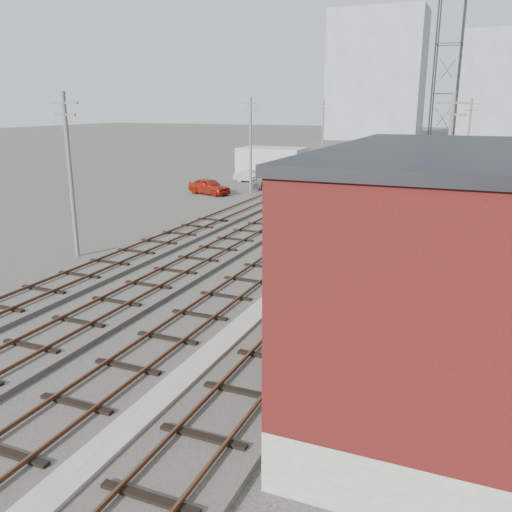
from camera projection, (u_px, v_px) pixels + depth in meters
The scene contains 23 objects.
ground at pixel (403, 180), 61.72m from camera, with size 320.00×320.00×0.00m, color #282621.
track_right at pixel (397, 214), 42.10m from camera, with size 3.20×90.00×0.39m.
track_mid_right at pixel (347, 210), 43.59m from camera, with size 3.20×90.00×0.39m.
track_mid_left at pixel (300, 207), 45.07m from camera, with size 3.20×90.00×0.39m.
track_left at pixel (255, 204), 46.56m from camera, with size 3.20×90.00×0.39m.
platform_curb at pixel (243, 327), 20.63m from camera, with size 0.90×28.00×0.26m, color gray.
brick_building at pixel (440, 276), 15.31m from camera, with size 6.54×12.20×7.22m.
lattice_tower at pixel (443, 118), 35.44m from camera, with size 1.60×1.60×15.00m.
utility_pole_left_a at pixel (70, 171), 29.53m from camera, with size 1.80×0.24×9.00m.
utility_pole_left_b at pixel (251, 143), 51.74m from camera, with size 1.80×0.24×9.00m.
utility_pole_left_c at pixel (323, 131), 73.95m from camera, with size 1.80×0.24×9.00m.
utility_pole_right_a at pixel (447, 171), 29.58m from camera, with size 1.80×0.24×9.00m.
utility_pole_right_b at pixel (468, 140), 56.23m from camera, with size 1.80×0.24×9.00m.
apartment_left at pixel (376, 76), 131.00m from camera, with size 22.00×14.00×30.00m, color gray.
apartment_right at pixel (492, 85), 135.20m from camera, with size 16.00×12.00×26.00m, color gray.
shed_left at pixel (272, 161), 67.23m from camera, with size 8.00×5.00×3.20m, color gray.
shed_right at pixel (491, 158), 66.72m from camera, with size 6.00×6.00×4.00m, color gray.
signal_mast at pixel (294, 307), 15.59m from camera, with size 0.40×0.42×4.45m.
switch_stand at pixel (356, 202), 44.29m from camera, with size 0.39×0.39×1.41m.
site_trailer at pixel (333, 184), 48.16m from camera, with size 7.38×3.77×3.00m.
car_red at pixel (209, 186), 51.88m from camera, with size 1.80×4.48×1.53m, color maroon.
car_silver at pixel (251, 176), 60.20m from camera, with size 1.37×3.92×1.29m, color #95999C.
car_grey at pixel (271, 184), 54.28m from camera, with size 1.76×4.32×1.25m, color slate.
Camera 1 is at (8.33, -3.46, 8.30)m, focal length 38.00 mm.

